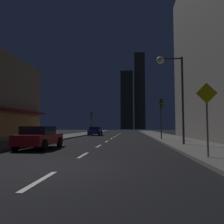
{
  "coord_description": "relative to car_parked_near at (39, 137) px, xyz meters",
  "views": [
    {
      "loc": [
        2.39,
        -7.65,
        1.41
      ],
      "look_at": [
        0.0,
        19.53,
        3.27
      ],
      "focal_mm": 35.19,
      "sensor_mm": 36.0,
      "label": 1
    }
  ],
  "objects": [
    {
      "name": "car_parked_far",
      "position": [
        0.0,
        22.24,
        0.0
      ],
      "size": [
        1.98,
        4.24,
        1.45
      ],
      "color": "navy",
      "rests_on": "ground"
    },
    {
      "name": "skyscraper_distant_mid",
      "position": [
        11.4,
        128.53,
        23.87
      ],
      "size": [
        6.85,
        8.18,
        49.21
      ],
      "primitive_type": "cube",
      "color": "#3D3A2E",
      "rests_on": "ground"
    },
    {
      "name": "sidewalk_left",
      "position": [
        -3.4,
        25.73,
        -0.67
      ],
      "size": [
        4.0,
        76.0,
        0.15
      ],
      "primitive_type": "cube",
      "color": "#605E59",
      "rests_on": "ground"
    },
    {
      "name": "lane_marking_center",
      "position": [
        3.6,
        12.53,
        -0.73
      ],
      "size": [
        0.16,
        43.8,
        0.01
      ],
      "color": "silver",
      "rests_on": "ground"
    },
    {
      "name": "traffic_light_far_left",
      "position": [
        -1.9,
        29.11,
        2.45
      ],
      "size": [
        0.32,
        0.48,
        4.2
      ],
      "color": "#2D2D2D",
      "rests_on": "sidewalk_left"
    },
    {
      "name": "ground_plane",
      "position": [
        3.6,
        25.73,
        -0.79
      ],
      "size": [
        78.0,
        136.0,
        0.1
      ],
      "primitive_type": "cube",
      "color": "black"
    },
    {
      "name": "pedestrian_crossing_sign",
      "position": [
        9.2,
        -4.31,
        1.28
      ],
      "size": [
        0.91,
        0.08,
        3.15
      ],
      "color": "slate",
      "rests_on": "sidewalk_right"
    },
    {
      "name": "street_lamp_right",
      "position": [
        8.98,
        2.6,
        4.33
      ],
      "size": [
        1.96,
        0.56,
        6.58
      ],
      "color": "#38383D",
      "rests_on": "sidewalk_right"
    },
    {
      "name": "car_parked_near",
      "position": [
        0.0,
        0.0,
        0.0
      ],
      "size": [
        1.98,
        4.24,
        1.45
      ],
      "color": "#B21919",
      "rests_on": "ground"
    },
    {
      "name": "sidewalk_right",
      "position": [
        10.6,
        25.73,
        -0.67
      ],
      "size": [
        4.0,
        76.0,
        0.15
      ],
      "primitive_type": "cube",
      "color": "#605E59",
      "rests_on": "ground"
    },
    {
      "name": "fire_hydrant_far_left",
      "position": [
        -2.3,
        10.49,
        -0.29
      ],
      "size": [
        0.42,
        0.3,
        0.65
      ],
      "color": "#B2B2B2",
      "rests_on": "sidewalk_left"
    },
    {
      "name": "skyscraper_distant_tall",
      "position": [
        3.25,
        123.93,
        17.52
      ],
      "size": [
        7.63,
        6.5,
        36.53
      ],
      "primitive_type": "cube",
      "color": "#333026",
      "rests_on": "ground"
    },
    {
      "name": "traffic_light_near_right",
      "position": [
        9.1,
        9.21,
        2.45
      ],
      "size": [
        0.32,
        0.48,
        4.2
      ],
      "color": "#2D2D2D",
      "rests_on": "sidewalk_right"
    }
  ]
}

